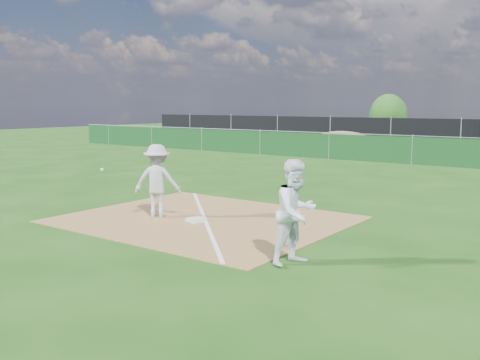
{
  "coord_description": "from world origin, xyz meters",
  "views": [
    {
      "loc": [
        7.71,
        -8.12,
        2.61
      ],
      "look_at": [
        1.0,
        1.0,
        1.0
      ],
      "focal_mm": 40.0,
      "sensor_mm": 36.0,
      "label": 1
    }
  ],
  "objects_px": {
    "play_at_first": "(157,181)",
    "car_mid": "(431,133)",
    "runner": "(296,212)",
    "tree_left": "(388,115)",
    "first_base": "(196,220)",
    "car_left": "(386,132)"
  },
  "relations": [
    {
      "from": "car_left",
      "to": "first_base",
      "type": "bearing_deg",
      "value": -164.04
    },
    {
      "from": "play_at_first",
      "to": "car_mid",
      "type": "relative_size",
      "value": 0.49
    },
    {
      "from": "play_at_first",
      "to": "tree_left",
      "type": "relative_size",
      "value": 0.64
    },
    {
      "from": "play_at_first",
      "to": "car_mid",
      "type": "xyz_separation_m",
      "value": [
        -1.83,
        26.5,
        -0.11
      ]
    },
    {
      "from": "car_mid",
      "to": "tree_left",
      "type": "bearing_deg",
      "value": 58.43
    },
    {
      "from": "play_at_first",
      "to": "car_mid",
      "type": "bearing_deg",
      "value": 93.95
    },
    {
      "from": "car_mid",
      "to": "runner",
      "type": "bearing_deg",
      "value": -151.31
    },
    {
      "from": "first_base",
      "to": "car_mid",
      "type": "height_order",
      "value": "car_mid"
    },
    {
      "from": "tree_left",
      "to": "first_base",
      "type": "bearing_deg",
      "value": -76.15
    },
    {
      "from": "play_at_first",
      "to": "runner",
      "type": "distance_m",
      "value": 4.61
    },
    {
      "from": "play_at_first",
      "to": "car_mid",
      "type": "height_order",
      "value": "play_at_first"
    },
    {
      "from": "car_mid",
      "to": "tree_left",
      "type": "xyz_separation_m",
      "value": [
        -4.95,
        5.41,
        1.0
      ]
    },
    {
      "from": "first_base",
      "to": "car_left",
      "type": "relative_size",
      "value": 0.09
    },
    {
      "from": "first_base",
      "to": "play_at_first",
      "type": "relative_size",
      "value": 0.16
    },
    {
      "from": "runner",
      "to": "tree_left",
      "type": "height_order",
      "value": "tree_left"
    },
    {
      "from": "first_base",
      "to": "car_left",
      "type": "distance_m",
      "value": 27.99
    },
    {
      "from": "tree_left",
      "to": "runner",
      "type": "bearing_deg",
      "value": -71.33
    },
    {
      "from": "car_mid",
      "to": "tree_left",
      "type": "distance_m",
      "value": 7.4
    },
    {
      "from": "first_base",
      "to": "car_mid",
      "type": "relative_size",
      "value": 0.08
    },
    {
      "from": "first_base",
      "to": "play_at_first",
      "type": "bearing_deg",
      "value": -172.46
    },
    {
      "from": "play_at_first",
      "to": "car_left",
      "type": "height_order",
      "value": "play_at_first"
    },
    {
      "from": "first_base",
      "to": "play_at_first",
      "type": "distance_m",
      "value": 1.33
    }
  ]
}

